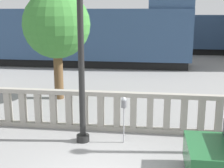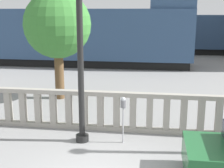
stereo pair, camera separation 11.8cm
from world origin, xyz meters
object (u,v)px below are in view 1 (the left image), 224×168
train_near (57,36)px  tree_left (57,25)px  lamppost (80,17)px  parking_meter (124,107)px  train_far (149,33)px

train_near → tree_left: (2.76, -8.60, 1.15)m
lamppost → parking_meter: bearing=3.0°
lamppost → tree_left: size_ratio=1.46×
train_near → tree_left: bearing=-72.2°
train_near → train_far: (6.42, 7.49, -0.27)m
train_near → train_far: size_ratio=0.68×
parking_meter → tree_left: (-3.32, 4.39, 2.10)m
train_far → parking_meter: bearing=-91.0°
lamppost → train_far: 20.69m
train_far → train_near: bearing=-130.6°
lamppost → tree_left: 4.94m
parking_meter → train_near: (-6.07, 12.99, 0.95)m
lamppost → train_far: size_ratio=0.25×
lamppost → train_far: (1.57, 20.55, -1.86)m
lamppost → train_far: lamppost is taller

